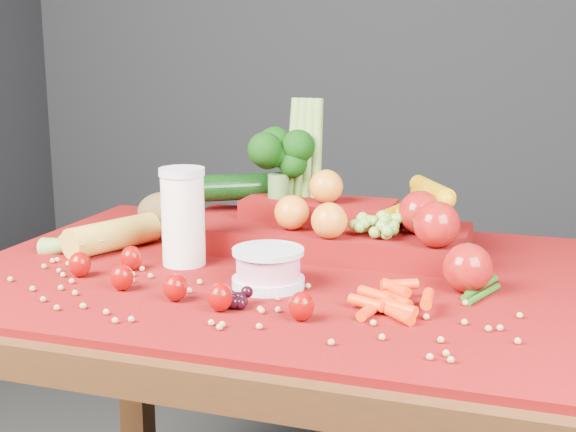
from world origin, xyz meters
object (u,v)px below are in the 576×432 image
(table, at_px, (284,331))
(milk_glass, at_px, (183,213))
(produce_mound, at_px, (334,218))
(yogurt_bowl, at_px, (268,266))

(table, xyz_separation_m, milk_glass, (-0.17, -0.02, 0.20))
(milk_glass, height_order, produce_mound, produce_mound)
(table, xyz_separation_m, yogurt_bowl, (0.01, -0.09, 0.14))
(yogurt_bowl, xyz_separation_m, produce_mound, (0.03, 0.25, 0.02))
(yogurt_bowl, bearing_deg, milk_glass, 157.73)
(milk_glass, relative_size, yogurt_bowl, 1.47)
(yogurt_bowl, bearing_deg, table, 93.68)
(yogurt_bowl, bearing_deg, produce_mound, 82.07)
(table, bearing_deg, produce_mound, 75.42)
(yogurt_bowl, relative_size, produce_mound, 0.19)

